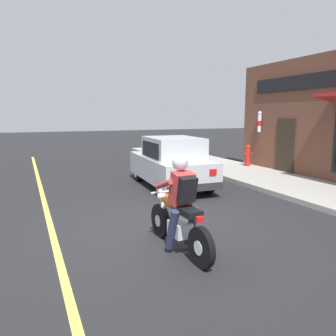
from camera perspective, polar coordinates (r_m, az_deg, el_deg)
name	(u,v)px	position (r m, az deg, el deg)	size (l,w,h in m)	color
ground_plane	(148,227)	(6.73, -3.51, -10.25)	(80.00, 80.00, 0.00)	black
sidewalk_curb	(262,178)	(11.93, 16.11, -1.60)	(2.60, 22.00, 0.14)	#9E9B93
lane_stripe	(44,201)	(9.24, -20.79, -5.39)	(0.12, 19.80, 0.01)	#D1C64C
motorcycle_with_rider	(179,211)	(5.42, 1.98, -7.58)	(0.57, 2.02, 1.62)	black
car_hatchback	(171,163)	(10.17, 0.52, 0.91)	(1.85, 3.87, 1.57)	black
fire_hydrant	(248,155)	(13.98, 13.72, 2.13)	(0.36, 0.24, 0.88)	red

